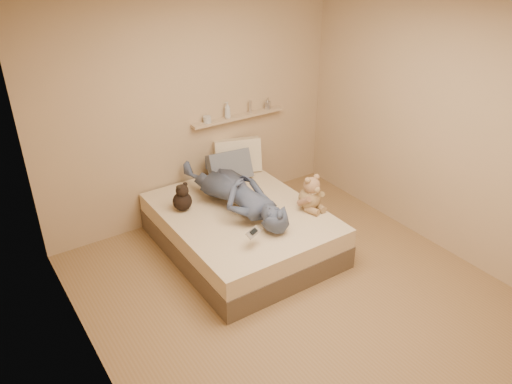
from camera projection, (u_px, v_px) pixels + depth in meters
room at (300, 170)px, 4.11m from camera, size 3.80×3.80×3.80m
bed at (241, 229)px, 5.31m from camera, size 1.50×1.90×0.45m
game_console at (253, 232)px, 4.56m from camera, size 0.18×0.13×0.06m
teddy_bear at (311, 195)px, 5.16m from camera, size 0.32×0.31×0.39m
dark_plush at (182, 199)px, 5.16m from camera, size 0.20×0.20×0.31m
pillow_cream at (237, 156)px, 5.94m from camera, size 0.60×0.40×0.42m
pillow_grey at (230, 166)px, 5.76m from camera, size 0.53×0.32×0.37m
person at (235, 192)px, 5.18m from camera, size 0.67×1.56×0.36m
wall_shelf at (239, 117)px, 5.82m from camera, size 1.20×0.12×0.03m
shelf_bottles at (234, 111)px, 5.75m from camera, size 0.92×0.09×0.19m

